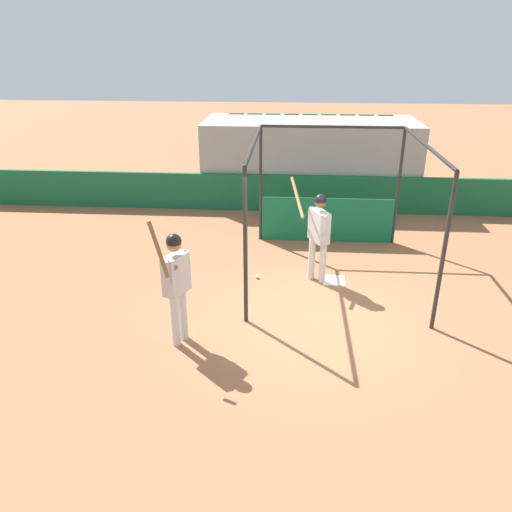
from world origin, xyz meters
The scene contains 8 objects.
ground_plane centered at (0.00, 0.00, 0.00)m, with size 60.00×60.00×0.00m, color #9E6642.
outfield_wall centered at (0.00, 5.69, 0.50)m, with size 24.00×0.12×1.00m.
bleacher_section centered at (0.00, 6.96, 1.14)m, with size 5.95×2.40×2.28m.
batting_cage centered at (0.35, 2.76, 1.21)m, with size 3.14×3.79×2.66m.
home_plate centered at (0.40, 1.48, 0.01)m, with size 0.44×0.44×0.02m.
player_batter centered at (0.04, 1.48, 1.07)m, with size 0.78×0.80×1.95m.
player_waiting centered at (-2.16, -0.85, 1.10)m, with size 0.53×0.78×2.06m.
baseball centered at (-1.11, 1.47, 0.04)m, with size 0.07×0.07×0.07m.
Camera 1 is at (-0.48, -7.37, 4.41)m, focal length 35.00 mm.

